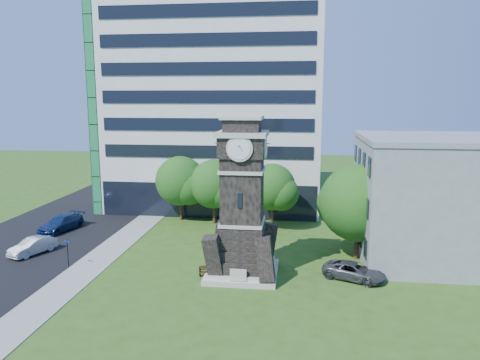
# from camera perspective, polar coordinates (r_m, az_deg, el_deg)

# --- Properties ---
(ground) EXTENTS (160.00, 160.00, 0.00)m
(ground) POSITION_cam_1_polar(r_m,az_deg,el_deg) (35.69, -5.02, -12.32)
(ground) COLOR #2F5017
(ground) RESTS_ON ground
(sidewalk) EXTENTS (3.00, 70.00, 0.06)m
(sidewalk) POSITION_cam_1_polar(r_m,az_deg,el_deg) (42.97, -16.20, -8.71)
(sidewalk) COLOR gray
(sidewalk) RESTS_ON ground
(street) EXTENTS (14.00, 80.00, 0.02)m
(street) POSITION_cam_1_polar(r_m,az_deg,el_deg) (46.93, -25.86, -7.77)
(street) COLOR black
(street) RESTS_ON ground
(clock_tower) EXTENTS (5.40, 5.40, 12.22)m
(clock_tower) POSITION_cam_1_polar(r_m,az_deg,el_deg) (35.45, 0.28, -3.45)
(clock_tower) COLOR beige
(clock_tower) RESTS_ON ground
(office_tall) EXTENTS (26.20, 15.11, 28.60)m
(office_tall) POSITION_cam_1_polar(r_m,az_deg,el_deg) (58.98, -2.94, 10.70)
(office_tall) COLOR white
(office_tall) RESTS_ON ground
(office_low) EXTENTS (15.20, 12.20, 10.40)m
(office_low) POSITION_cam_1_polar(r_m,az_deg,el_deg) (43.03, 24.40, -2.05)
(office_low) COLOR #929597
(office_low) RESTS_ON ground
(car_street_mid) EXTENTS (2.94, 4.53, 1.41)m
(car_street_mid) POSITION_cam_1_polar(r_m,az_deg,el_deg) (45.11, -23.93, -7.39)
(car_street_mid) COLOR #ACAFB4
(car_street_mid) RESTS_ON ground
(car_street_north) EXTENTS (3.44, 5.71, 1.55)m
(car_street_north) POSITION_cam_1_polar(r_m,az_deg,el_deg) (51.59, -21.01, -4.97)
(car_street_north) COLOR navy
(car_street_north) RESTS_ON ground
(car_east_lot) EXTENTS (5.12, 3.83, 1.29)m
(car_east_lot) POSITION_cam_1_polar(r_m,az_deg,el_deg) (36.88, 13.74, -10.75)
(car_east_lot) COLOR #434347
(car_east_lot) RESTS_ON ground
(park_bench) EXTENTS (1.74, 0.46, 0.90)m
(park_bench) POSITION_cam_1_polar(r_m,az_deg,el_deg) (36.52, -3.62, -10.97)
(park_bench) COLOR black
(park_bench) RESTS_ON ground
(street_sign) EXTENTS (0.55, 0.06, 2.30)m
(street_sign) POSITION_cam_1_polar(r_m,az_deg,el_deg) (40.44, -20.28, -8.03)
(street_sign) COLOR black
(street_sign) RESTS_ON ground
(tree_nw) EXTENTS (6.04, 5.49, 7.19)m
(tree_nw) POSITION_cam_1_polar(r_m,az_deg,el_deg) (52.09, -7.19, -0.30)
(tree_nw) COLOR #332114
(tree_nw) RESTS_ON ground
(tree_nc) EXTENTS (5.81, 5.28, 6.99)m
(tree_nc) POSITION_cam_1_polar(r_m,az_deg,el_deg) (50.39, -3.10, -0.69)
(tree_nc) COLOR #332114
(tree_nc) RESTS_ON ground
(tree_ne) EXTENTS (5.30, 4.82, 6.91)m
(tree_ne) POSITION_cam_1_polar(r_m,az_deg,el_deg) (48.00, 4.01, -1.07)
(tree_ne) COLOR #332114
(tree_ne) RESTS_ON ground
(tree_east) EXTENTS (7.19, 6.53, 8.14)m
(tree_east) POSITION_cam_1_polar(r_m,az_deg,el_deg) (40.39, 14.36, -2.97)
(tree_east) COLOR #332114
(tree_east) RESTS_ON ground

